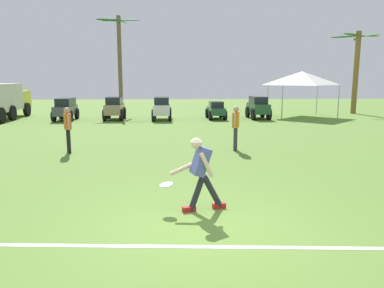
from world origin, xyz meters
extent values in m
plane|color=olive|center=(0.00, 0.00, 0.00)|extent=(80.00, 80.00, 0.00)
cube|color=white|center=(0.00, -0.72, 0.00)|extent=(19.85, 1.56, 0.01)
cylinder|color=#23232D|center=(0.03, 0.86, 0.36)|extent=(0.37, 0.20, 0.72)
cube|color=red|center=(-0.12, 0.82, 0.05)|extent=(0.28, 0.16, 0.10)
cylinder|color=#23232D|center=(0.33, 0.94, 0.36)|extent=(0.46, 0.22, 0.69)
cube|color=red|center=(0.48, 0.98, 0.05)|extent=(0.28, 0.16, 0.10)
cube|color=#4C5699|center=(0.10, 0.88, 0.98)|extent=(0.44, 0.42, 0.58)
sphere|color=beige|center=(0.02, 0.86, 1.32)|extent=(0.26, 0.26, 0.21)
cylinder|color=white|center=(0.02, 0.86, 1.35)|extent=(0.26, 0.26, 0.03)
cylinder|color=beige|center=(-0.21, 0.98, 0.82)|extent=(0.57, 0.22, 0.27)
cylinder|color=beige|center=(0.20, 0.70, 0.94)|extent=(0.29, 0.15, 0.49)
cylinder|color=white|center=(-0.55, 0.92, 0.51)|extent=(0.35, 0.35, 0.07)
cylinder|color=#33333D|center=(1.76, 6.83, 0.41)|extent=(0.14, 0.14, 0.82)
cylinder|color=#33333D|center=(1.81, 7.00, 0.41)|extent=(0.14, 0.14, 0.82)
cube|color=orange|center=(1.78, 6.92, 1.09)|extent=(0.30, 0.39, 0.54)
cylinder|color=tan|center=(1.72, 6.72, 1.10)|extent=(0.09, 0.09, 0.52)
cylinder|color=tan|center=(1.85, 7.12, 1.10)|extent=(0.09, 0.09, 0.52)
sphere|color=tan|center=(1.78, 6.92, 1.46)|extent=(0.25, 0.25, 0.20)
cylinder|color=black|center=(-3.95, 6.68, 0.41)|extent=(0.15, 0.15, 0.82)
cylinder|color=black|center=(-4.02, 6.85, 0.41)|extent=(0.15, 0.15, 0.82)
cube|color=orange|center=(-3.99, 6.76, 1.09)|extent=(0.32, 0.39, 0.54)
cylinder|color=tan|center=(-3.90, 6.57, 1.10)|extent=(0.09, 0.09, 0.52)
cylinder|color=tan|center=(-4.07, 6.96, 1.10)|extent=(0.09, 0.09, 0.52)
sphere|color=tan|center=(-3.99, 6.76, 1.46)|extent=(0.26, 0.26, 0.20)
cube|color=#474C51|center=(-6.95, 17.10, 0.60)|extent=(1.02, 2.42, 0.55)
cube|color=#1E232B|center=(-6.96, 17.25, 1.11)|extent=(0.89, 1.82, 0.46)
cylinder|color=black|center=(-7.45, 17.92, 0.33)|extent=(0.20, 0.66, 0.66)
cylinder|color=black|center=(-6.49, 17.95, 0.33)|extent=(0.20, 0.66, 0.66)
cylinder|color=black|center=(-7.41, 16.25, 0.33)|extent=(0.20, 0.66, 0.66)
cylinder|color=black|center=(-6.45, 16.27, 0.33)|extent=(0.20, 0.66, 0.66)
cube|color=#998466|center=(-4.01, 17.28, 0.66)|extent=(1.01, 2.36, 0.60)
cube|color=#1E232B|center=(-4.01, 17.33, 1.18)|extent=(0.88, 1.56, 0.44)
cylinder|color=black|center=(-4.51, 18.06, 0.36)|extent=(0.19, 0.72, 0.72)
cylinder|color=black|center=(-3.53, 18.07, 0.36)|extent=(0.19, 0.72, 0.72)
cylinder|color=black|center=(-4.49, 16.50, 0.36)|extent=(0.19, 0.72, 0.72)
cylinder|color=black|center=(-3.51, 16.51, 0.36)|extent=(0.19, 0.72, 0.72)
cube|color=silver|center=(-1.09, 16.98, 0.66)|extent=(0.98, 2.35, 0.60)
cube|color=#1E232B|center=(-1.09, 17.03, 1.18)|extent=(0.86, 1.55, 0.44)
cylinder|color=black|center=(-1.58, 17.76, 0.36)|extent=(0.18, 0.72, 0.72)
cylinder|color=black|center=(-0.60, 17.76, 0.36)|extent=(0.18, 0.72, 0.72)
cylinder|color=black|center=(-1.58, 16.20, 0.36)|extent=(0.18, 0.72, 0.72)
cylinder|color=black|center=(-0.60, 16.20, 0.36)|extent=(0.18, 0.72, 0.72)
cube|color=#235133|center=(2.29, 17.37, 0.51)|extent=(0.99, 2.24, 0.42)
cube|color=#1E232B|center=(2.29, 17.27, 0.91)|extent=(0.84, 1.13, 0.38)
cylinder|color=black|center=(1.80, 18.12, 0.30)|extent=(0.20, 0.61, 0.60)
cylinder|color=black|center=(2.70, 18.16, 0.30)|extent=(0.20, 0.61, 0.60)
cylinder|color=black|center=(1.87, 16.58, 0.30)|extent=(0.20, 0.61, 0.60)
cylinder|color=black|center=(2.77, 16.62, 0.30)|extent=(0.20, 0.61, 0.60)
cube|color=#235133|center=(4.97, 17.38, 0.66)|extent=(1.04, 2.37, 0.60)
cube|color=#1E232B|center=(4.97, 17.43, 1.18)|extent=(0.90, 1.57, 0.44)
cylinder|color=black|center=(4.46, 18.14, 0.36)|extent=(0.20, 0.72, 0.72)
cylinder|color=black|center=(5.44, 18.17, 0.36)|extent=(0.20, 0.72, 0.72)
cylinder|color=black|center=(4.50, 16.58, 0.36)|extent=(0.20, 0.72, 0.72)
cylinder|color=black|center=(5.48, 16.61, 0.36)|extent=(0.20, 0.72, 0.72)
cube|color=yellow|center=(-10.87, 20.14, 1.12)|extent=(1.11, 1.74, 1.15)
cube|color=silver|center=(-10.76, 17.20, 1.38)|extent=(1.30, 4.24, 1.65)
cylinder|color=black|center=(-11.43, 19.78, 0.45)|extent=(0.27, 0.91, 0.90)
cylinder|color=black|center=(-10.28, 19.83, 0.45)|extent=(0.27, 0.91, 0.90)
cylinder|color=black|center=(-10.18, 17.22, 0.45)|extent=(0.27, 0.91, 0.90)
cylinder|color=black|center=(-10.12, 15.57, 0.45)|extent=(0.27, 0.91, 0.90)
cylinder|color=brown|center=(-4.27, 22.21, 3.48)|extent=(0.30, 0.30, 6.97)
ellipsoid|color=#23632A|center=(-3.51, 22.25, 6.66)|extent=(1.53, 0.32, 0.17)
ellipsoid|color=#23632A|center=(-4.08, 23.11, 6.68)|extent=(0.62, 1.84, 0.15)
ellipsoid|color=#23632A|center=(-4.91, 22.52, 6.69)|extent=(1.40, 0.84, 0.17)
ellipsoid|color=#23632A|center=(-5.00, 21.86, 6.60)|extent=(1.58, 0.93, 0.18)
ellipsoid|color=#23632A|center=(-4.12, 21.52, 6.56)|extent=(0.54, 1.44, 0.20)
cylinder|color=brown|center=(12.73, 20.61, 2.90)|extent=(0.38, 0.38, 5.81)
ellipsoid|color=#2E6229|center=(13.53, 20.65, 5.49)|extent=(1.62, 0.33, 0.17)
ellipsoid|color=#2E6229|center=(12.98, 21.49, 5.34)|extent=(0.75, 1.83, 0.19)
ellipsoid|color=#2E6229|center=(11.99, 21.27, 5.48)|extent=(1.65, 1.51, 0.15)
ellipsoid|color=#2E6229|center=(11.98, 20.15, 5.52)|extent=(1.63, 1.13, 0.15)
ellipsoid|color=#2E6229|center=(13.05, 19.81, 5.43)|extent=(0.89, 1.69, 0.18)
cylinder|color=#B2B5BA|center=(9.87, 20.31, 1.05)|extent=(0.06, 0.06, 2.10)
cylinder|color=#B2B5BA|center=(6.32, 20.31, 1.05)|extent=(0.06, 0.06, 2.10)
cylinder|color=#B2B5BA|center=(9.87, 16.77, 1.05)|extent=(0.06, 0.06, 2.10)
cylinder|color=#B2B5BA|center=(6.32, 16.77, 1.05)|extent=(0.06, 0.06, 2.10)
pyramid|color=white|center=(8.10, 18.54, 2.54)|extent=(3.72, 3.72, 0.88)
camera|label=1|loc=(-0.42, -6.02, 2.53)|focal=35.00mm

